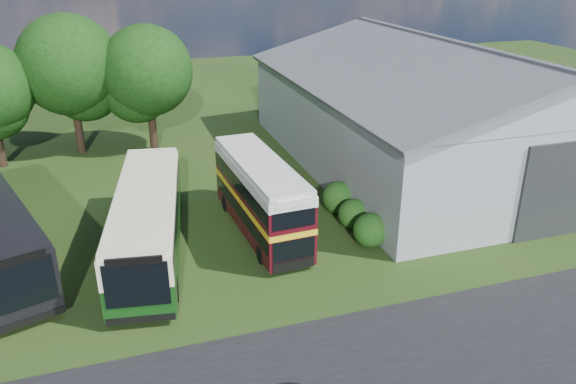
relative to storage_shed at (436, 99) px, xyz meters
name	(u,v)px	position (x,y,z in m)	size (l,w,h in m)	color
ground	(302,341)	(-15.00, -15.98, -4.17)	(120.00, 120.00, 0.00)	#1E3711
asphalt_road	(415,377)	(-12.00, -18.98, -4.17)	(60.00, 8.00, 0.02)	black
storage_shed	(436,99)	(0.00, 0.00, 0.00)	(18.80, 24.80, 8.15)	gray
tree_mid	(69,65)	(-23.00, 8.82, 2.02)	(6.80, 6.80, 9.60)	black
tree_right_a	(147,71)	(-18.00, 7.82, 1.52)	(6.26, 6.26, 8.83)	black
shrub_front	(369,244)	(-9.40, -9.98, -4.17)	(1.70, 1.70, 1.70)	#194714
shrub_mid	(353,226)	(-9.40, -7.98, -4.17)	(1.60, 1.60, 1.60)	#194714
shrub_back	(338,211)	(-9.40, -5.98, -4.17)	(1.80, 1.80, 1.80)	#194714
bus_green_single	(148,220)	(-19.69, -7.61, -2.42)	(4.55, 12.20, 3.29)	black
bus_maroon_double	(261,197)	(-14.10, -7.04, -2.23)	(2.80, 9.13, 3.88)	black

